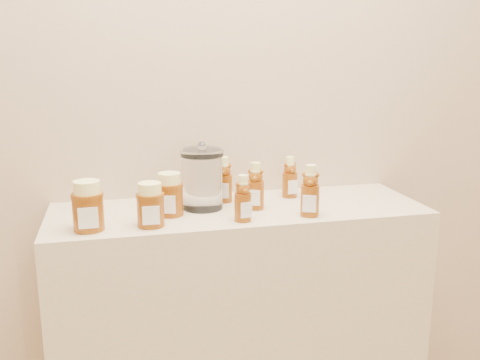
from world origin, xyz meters
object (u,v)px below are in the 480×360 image
object	(u,v)px
honey_jar_left	(88,206)
glass_canister	(202,176)
display_table	(239,334)
bear_bottle_front_left	(243,195)
bear_bottle_back_left	(224,177)

from	to	relation	value
honey_jar_left	glass_canister	world-z (taller)	glass_canister
display_table	bear_bottle_front_left	xyz separation A→B (m)	(-0.02, -0.13, 0.53)
bear_bottle_back_left	glass_canister	world-z (taller)	glass_canister
glass_canister	display_table	bearing A→B (deg)	-12.58
display_table	honey_jar_left	world-z (taller)	honey_jar_left
honey_jar_left	glass_canister	distance (m)	0.38
display_table	honey_jar_left	distance (m)	0.71
display_table	bear_bottle_back_left	size ratio (longest dim) A/B	6.98
display_table	bear_bottle_back_left	world-z (taller)	bear_bottle_back_left
display_table	bear_bottle_back_left	xyz separation A→B (m)	(-0.03, 0.09, 0.54)
glass_canister	bear_bottle_back_left	bearing A→B (deg)	37.07
glass_canister	honey_jar_left	bearing A→B (deg)	-158.06
bear_bottle_back_left	bear_bottle_front_left	distance (m)	0.22
display_table	glass_canister	xyz separation A→B (m)	(-0.11, 0.03, 0.55)
bear_bottle_back_left	display_table	bearing A→B (deg)	-51.09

